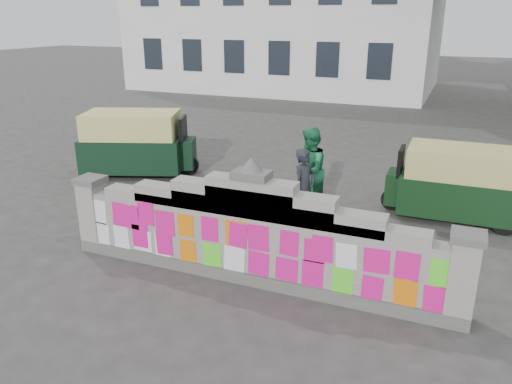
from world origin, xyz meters
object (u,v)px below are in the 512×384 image
cyclist_rider (304,202)px  rickshaw_right (457,182)px  pedestrian (309,171)px  rickshaw_left (136,142)px  cyclist_bike (303,217)px

cyclist_rider → rickshaw_right: same height
pedestrian → rickshaw_left: (-4.90, 0.82, -0.05)m
cyclist_bike → cyclist_rider: cyclist_rider is taller
cyclist_bike → rickshaw_right: size_ratio=0.62×
pedestrian → rickshaw_right: size_ratio=0.67×
cyclist_bike → rickshaw_left: rickshaw_left is taller
pedestrian → rickshaw_left: pedestrian is taller
cyclist_bike → rickshaw_right: rickshaw_right is taller
cyclist_bike → pedestrian: (-0.33, 1.40, 0.46)m
pedestrian → rickshaw_right: pedestrian is taller
cyclist_bike → pedestrian: pedestrian is taller
cyclist_rider → rickshaw_left: bearing=85.0°
cyclist_bike → rickshaw_left: (-5.23, 2.22, 0.41)m
pedestrian → cyclist_rider: bearing=14.4°
cyclist_rider → pedestrian: (-0.33, 1.40, 0.16)m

